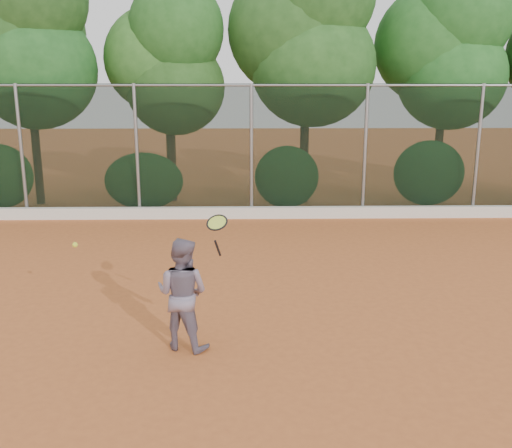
{
  "coord_description": "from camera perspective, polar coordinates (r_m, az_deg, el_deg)",
  "views": [
    {
      "loc": [
        -0.18,
        -8.0,
        3.43
      ],
      "look_at": [
        0.0,
        1.0,
        1.25
      ],
      "focal_mm": 40.0,
      "sensor_mm": 36.0,
      "label": 1
    }
  ],
  "objects": [
    {
      "name": "ground",
      "position": [
        8.7,
        0.13,
        -9.59
      ],
      "size": [
        80.0,
        80.0,
        0.0
      ],
      "primitive_type": "plane",
      "color": "#BF612D",
      "rests_on": "ground"
    },
    {
      "name": "concrete_curb",
      "position": [
        15.18,
        -0.44,
        1.15
      ],
      "size": [
        24.0,
        0.2,
        0.3
      ],
      "primitive_type": "cube",
      "color": "silver",
      "rests_on": "ground"
    },
    {
      "name": "tennis_player",
      "position": [
        7.65,
        -7.38,
        -6.92
      ],
      "size": [
        0.9,
        0.81,
        1.52
      ],
      "primitive_type": "imported",
      "rotation": [
        0.0,
        0.0,
        2.77
      ],
      "color": "slate",
      "rests_on": "ground"
    },
    {
      "name": "chainlink_fence",
      "position": [
        15.08,
        -0.46,
        7.65
      ],
      "size": [
        24.09,
        0.09,
        3.5
      ],
      "color": "black",
      "rests_on": "ground"
    },
    {
      "name": "foliage_backdrop",
      "position": [
        17.01,
        -2.49,
        16.89
      ],
      "size": [
        23.7,
        3.63,
        7.55
      ],
      "color": "#4A321C",
      "rests_on": "ground"
    },
    {
      "name": "tennis_racket",
      "position": [
        7.15,
        -3.91,
        -0.16
      ],
      "size": [
        0.34,
        0.32,
        0.56
      ],
      "color": "black",
      "rests_on": "ground"
    },
    {
      "name": "tennis_ball_in_flight",
      "position": [
        8.14,
        -17.65,
        -2.0
      ],
      "size": [
        0.07,
        0.07,
        0.07
      ],
      "color": "#D9E834",
      "rests_on": "ground"
    }
  ]
}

